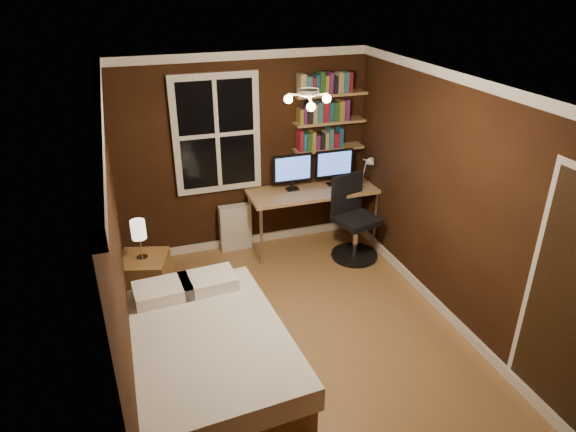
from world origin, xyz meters
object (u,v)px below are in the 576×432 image
object	(u,v)px
monitor_right	(334,167)
nightstand	(146,283)
office_chair	(353,226)
monitor_left	(293,172)
bedside_lamp	(140,240)
bed	(206,356)
desk_lamp	(367,170)
desk	(313,194)
radiator	(235,227)

from	to	relation	value
monitor_right	nightstand	bearing A→B (deg)	-161.78
office_chair	monitor_left	bearing A→B (deg)	125.89
bedside_lamp	monitor_right	bearing A→B (deg)	18.22
bed	office_chair	xyz separation A→B (m)	(2.18, 1.63, 0.14)
desk_lamp	bed	bearing A→B (deg)	-141.92
bedside_lamp	office_chair	bearing A→B (deg)	6.84
desk	desk_lamp	distance (m)	0.75
bed	desk_lamp	world-z (taller)	desk_lamp
bedside_lamp	desk	world-z (taller)	bedside_lamp
nightstand	monitor_left	world-z (taller)	monitor_left
radiator	office_chair	xyz separation A→B (m)	(1.37, -0.66, 0.11)
monitor_right	monitor_left	bearing A→B (deg)	180.00
radiator	office_chair	world-z (taller)	office_chair
nightstand	monitor_left	bearing A→B (deg)	38.76
bed	nightstand	world-z (taller)	bed
radiator	desk	size ratio (longest dim) A/B	0.37
desk	bedside_lamp	bearing A→B (deg)	-161.34
bedside_lamp	radiator	size ratio (longest dim) A/B	0.71
bedside_lamp	monitor_left	bearing A→B (deg)	23.01
monitor_right	desk_lamp	distance (m)	0.42
bedside_lamp	desk	size ratio (longest dim) A/B	0.26
desk_lamp	office_chair	world-z (taller)	desk_lamp
desk	monitor_right	world-z (taller)	monitor_right
desk	monitor_left	xyz separation A→B (m)	(-0.25, 0.08, 0.30)
office_chair	monitor_right	bearing A→B (deg)	82.72
bed	bedside_lamp	bearing A→B (deg)	103.18
bedside_lamp	bed	bearing A→B (deg)	-72.88
radiator	office_chair	distance (m)	1.53
monitor_left	office_chair	size ratio (longest dim) A/B	0.48
monitor_left	desk_lamp	world-z (taller)	monitor_left
monitor_left	desk_lamp	xyz separation A→B (m)	(0.94, -0.20, -0.02)
nightstand	bedside_lamp	xyz separation A→B (m)	(0.00, 0.00, 0.52)
bedside_lamp	office_chair	distance (m)	2.64
bed	office_chair	size ratio (longest dim) A/B	1.86
desk	desk_lamp	size ratio (longest dim) A/B	3.81
bed	radiator	distance (m)	2.42
radiator	desk_lamp	distance (m)	1.85
nightstand	radiator	world-z (taller)	same
nightstand	bedside_lamp	size ratio (longest dim) A/B	1.40
desk	office_chair	distance (m)	0.66
desk_lamp	office_chair	bearing A→B (deg)	-133.78
bedside_lamp	monitor_left	world-z (taller)	monitor_left
monitor_left	desk_lamp	size ratio (longest dim) A/B	1.16
bedside_lamp	monitor_right	distance (m)	2.66
bedside_lamp	monitor_right	xyz separation A→B (m)	(2.52, 0.83, 0.20)
nightstand	monitor_right	world-z (taller)	monitor_right
radiator	desk	distance (m)	1.10
bed	desk	size ratio (longest dim) A/B	1.18
desk_lamp	office_chair	xyz separation A→B (m)	(-0.31, -0.32, -0.60)
radiator	desk_lamp	size ratio (longest dim) A/B	1.39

